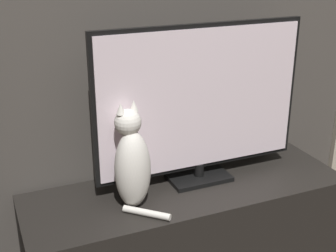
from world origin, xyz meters
TOP-DOWN VIEW (x-y plane):
  - tv_stand at (0.00, 0.95)m, footprint 1.44×0.47m
  - tv at (0.08, 1.00)m, footprint 0.96×0.17m
  - cat at (-0.27, 0.90)m, footprint 0.19×0.26m

SIDE VIEW (x-z plane):
  - tv_stand at x=0.00m, z-range 0.00..0.49m
  - cat at x=-0.27m, z-range 0.46..0.91m
  - tv at x=0.08m, z-range 0.51..1.21m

